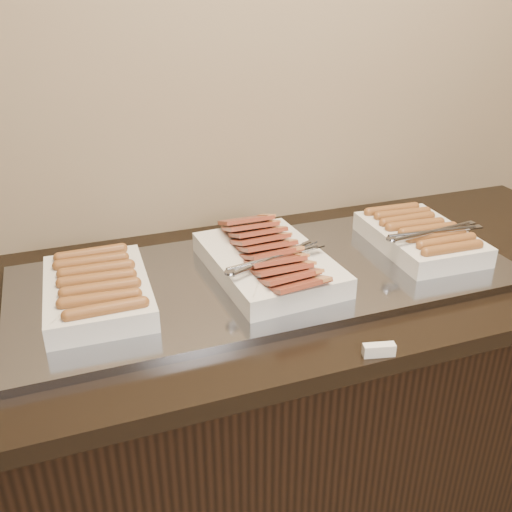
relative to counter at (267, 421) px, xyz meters
The scene contains 6 objects.
counter is the anchor object (origin of this frame).
warming_tray 0.46m from the counter, behind, with size 1.20×0.50×0.02m, color gray.
dish_left 0.64m from the counter, behind, with size 0.23×0.34×0.07m.
dish_center 0.50m from the counter, 114.96° to the right, with size 0.28×0.41×0.10m.
dish_right 0.66m from the counter, ahead, with size 0.26×0.34×0.08m.
label_holder 0.59m from the counter, 75.76° to the right, with size 0.06×0.02×0.03m, color silver.
Camera 1 is at (-0.44, 1.00, 1.56)m, focal length 40.00 mm.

